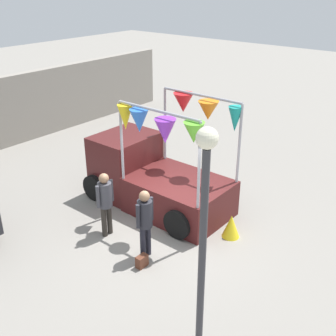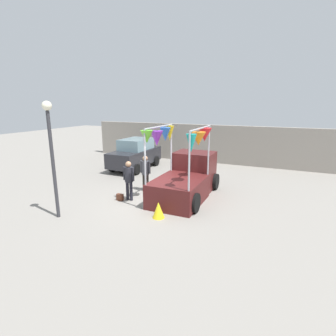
{
  "view_description": "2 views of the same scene",
  "coord_description": "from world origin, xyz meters",
  "px_view_note": "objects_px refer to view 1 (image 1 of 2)",
  "views": [
    {
      "loc": [
        -6.85,
        -5.77,
        5.96
      ],
      "look_at": [
        0.46,
        0.24,
        1.59
      ],
      "focal_mm": 45.0,
      "sensor_mm": 36.0,
      "label": 1
    },
    {
      "loc": [
        4.88,
        -9.22,
        4.02
      ],
      "look_at": [
        0.55,
        0.36,
        1.42
      ],
      "focal_mm": 28.0,
      "sensor_mm": 36.0,
      "label": 2
    }
  ],
  "objects_px": {
    "handbag": "(142,261)",
    "person_customer": "(145,218)",
    "vendor_truck": "(151,173)",
    "person_vendor": "(105,199)",
    "street_lamp": "(204,219)",
    "folded_kite_bundle_sunflower": "(231,226)"
  },
  "relations": [
    {
      "from": "handbag",
      "to": "folded_kite_bundle_sunflower",
      "type": "distance_m",
      "value": 2.45
    },
    {
      "from": "handbag",
      "to": "person_customer",
      "type": "bearing_deg",
      "value": 29.74
    },
    {
      "from": "person_vendor",
      "to": "handbag",
      "type": "distance_m",
      "value": 1.82
    },
    {
      "from": "person_vendor",
      "to": "handbag",
      "type": "height_order",
      "value": "person_vendor"
    },
    {
      "from": "street_lamp",
      "to": "folded_kite_bundle_sunflower",
      "type": "bearing_deg",
      "value": 22.99
    },
    {
      "from": "person_customer",
      "to": "folded_kite_bundle_sunflower",
      "type": "bearing_deg",
      "value": -29.79
    },
    {
      "from": "street_lamp",
      "to": "folded_kite_bundle_sunflower",
      "type": "height_order",
      "value": "street_lamp"
    },
    {
      "from": "vendor_truck",
      "to": "person_vendor",
      "type": "relative_size",
      "value": 2.39
    },
    {
      "from": "person_customer",
      "to": "folded_kite_bundle_sunflower",
      "type": "relative_size",
      "value": 2.82
    },
    {
      "from": "person_customer",
      "to": "street_lamp",
      "type": "bearing_deg",
      "value": -119.54
    },
    {
      "from": "person_vendor",
      "to": "street_lamp",
      "type": "relative_size",
      "value": 0.41
    },
    {
      "from": "person_vendor",
      "to": "street_lamp",
      "type": "height_order",
      "value": "street_lamp"
    },
    {
      "from": "vendor_truck",
      "to": "person_vendor",
      "type": "distance_m",
      "value": 1.98
    },
    {
      "from": "handbag",
      "to": "person_vendor",
      "type": "bearing_deg",
      "value": 75.54
    },
    {
      "from": "vendor_truck",
      "to": "person_customer",
      "type": "distance_m",
      "value": 2.57
    },
    {
      "from": "vendor_truck",
      "to": "person_customer",
      "type": "height_order",
      "value": "vendor_truck"
    },
    {
      "from": "vendor_truck",
      "to": "person_customer",
      "type": "relative_size",
      "value": 2.38
    },
    {
      "from": "handbag",
      "to": "folded_kite_bundle_sunflower",
      "type": "relative_size",
      "value": 0.47
    },
    {
      "from": "person_vendor",
      "to": "street_lamp",
      "type": "distance_m",
      "value": 4.46
    },
    {
      "from": "vendor_truck",
      "to": "folded_kite_bundle_sunflower",
      "type": "bearing_deg",
      "value": -91.81
    },
    {
      "from": "vendor_truck",
      "to": "handbag",
      "type": "bearing_deg",
      "value": -142.75
    },
    {
      "from": "person_customer",
      "to": "folded_kite_bundle_sunflower",
      "type": "distance_m",
      "value": 2.34
    }
  ]
}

